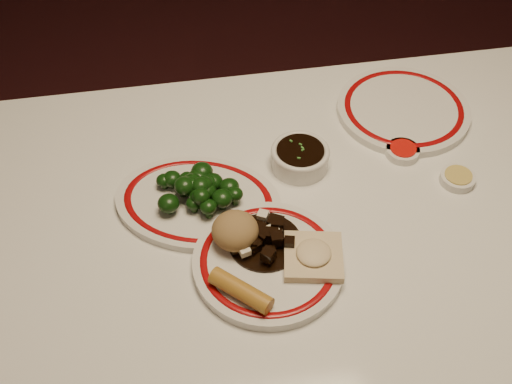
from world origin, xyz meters
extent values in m
cube|color=white|center=(0.00, 0.00, 0.73)|extent=(1.20, 0.90, 0.04)
cylinder|color=black|center=(-0.54, 0.39, 0.35)|extent=(0.06, 0.06, 0.71)
cylinder|color=black|center=(0.54, 0.39, 0.35)|extent=(0.06, 0.06, 0.71)
cylinder|color=silver|center=(-0.12, -0.06, 0.76)|extent=(0.30, 0.30, 0.02)
torus|color=#8A0708|center=(-0.12, -0.06, 0.77)|extent=(0.26, 0.26, 0.00)
ellipsoid|color=#997548|center=(-0.17, -0.01, 0.80)|extent=(0.08, 0.08, 0.06)
cylinder|color=#B17D2B|center=(-0.18, -0.12, 0.78)|extent=(0.10, 0.09, 0.03)
cube|color=beige|center=(-0.05, -0.07, 0.78)|extent=(0.11, 0.11, 0.01)
ellipsoid|color=beige|center=(-0.05, -0.07, 0.79)|extent=(0.06, 0.06, 0.02)
cylinder|color=black|center=(-0.12, -0.03, 0.77)|extent=(0.12, 0.12, 0.00)
cube|color=black|center=(-0.13, 0.01, 0.78)|extent=(0.02, 0.02, 0.02)
cube|color=black|center=(-0.17, -0.04, 0.78)|extent=(0.02, 0.02, 0.01)
cube|color=black|center=(-0.10, -0.01, 0.79)|extent=(0.03, 0.03, 0.02)
cube|color=black|center=(-0.13, -0.03, 0.78)|extent=(0.02, 0.02, 0.01)
cube|color=black|center=(-0.11, -0.04, 0.79)|extent=(0.02, 0.02, 0.02)
cube|color=black|center=(-0.15, -0.04, 0.78)|extent=(0.03, 0.03, 0.02)
cube|color=black|center=(-0.11, -0.02, 0.78)|extent=(0.03, 0.03, 0.02)
cube|color=black|center=(-0.13, -0.02, 0.78)|extent=(0.03, 0.03, 0.02)
cube|color=black|center=(-0.12, -0.01, 0.78)|extent=(0.02, 0.02, 0.02)
cube|color=black|center=(-0.15, -0.04, 0.79)|extent=(0.02, 0.02, 0.02)
cube|color=black|center=(-0.12, -0.05, 0.78)|extent=(0.02, 0.02, 0.02)
cube|color=black|center=(-0.11, -0.02, 0.78)|extent=(0.02, 0.02, 0.02)
cube|color=black|center=(-0.09, -0.05, 0.79)|extent=(0.02, 0.02, 0.02)
cube|color=black|center=(-0.15, -0.04, 0.78)|extent=(0.02, 0.02, 0.02)
cube|color=black|center=(-0.13, -0.01, 0.78)|extent=(0.03, 0.03, 0.02)
cube|color=black|center=(-0.14, -0.03, 0.78)|extent=(0.02, 0.02, 0.02)
cube|color=black|center=(-0.13, -0.07, 0.79)|extent=(0.03, 0.03, 0.02)
cube|color=black|center=(-0.10, 0.00, 0.79)|extent=(0.03, 0.03, 0.02)
cube|color=black|center=(-0.16, 0.01, 0.78)|extent=(0.02, 0.02, 0.02)
cube|color=beige|center=(-0.15, -0.01, 0.79)|extent=(0.02, 0.02, 0.01)
cube|color=beige|center=(-0.11, -0.02, 0.79)|extent=(0.02, 0.02, 0.01)
cube|color=beige|center=(-0.12, 0.01, 0.79)|extent=(0.02, 0.02, 0.01)
cube|color=beige|center=(-0.16, -0.05, 0.79)|extent=(0.02, 0.02, 0.01)
torus|color=#8A0708|center=(-0.22, 0.09, 0.77)|extent=(0.33, 0.33, 0.00)
cylinder|color=#23471C|center=(-0.28, 0.13, 0.77)|extent=(0.01, 0.01, 0.01)
ellipsoid|color=black|center=(-0.28, 0.13, 0.78)|extent=(0.03, 0.03, 0.02)
cylinder|color=#23471C|center=(-0.22, 0.08, 0.77)|extent=(0.01, 0.01, 0.01)
ellipsoid|color=black|center=(-0.22, 0.08, 0.79)|extent=(0.04, 0.04, 0.03)
cylinder|color=#23471C|center=(-0.21, 0.05, 0.77)|extent=(0.01, 0.01, 0.02)
ellipsoid|color=black|center=(-0.21, 0.05, 0.79)|extent=(0.03, 0.03, 0.02)
cylinder|color=#23471C|center=(-0.25, 0.11, 0.77)|extent=(0.01, 0.01, 0.01)
ellipsoid|color=black|center=(-0.25, 0.11, 0.79)|extent=(0.03, 0.03, 0.02)
cylinder|color=#23471C|center=(-0.27, 0.07, 0.77)|extent=(0.01, 0.01, 0.01)
ellipsoid|color=black|center=(-0.27, 0.07, 0.79)|extent=(0.04, 0.04, 0.03)
cylinder|color=#23471C|center=(-0.21, 0.14, 0.77)|extent=(0.01, 0.01, 0.01)
ellipsoid|color=black|center=(-0.21, 0.14, 0.79)|extent=(0.04, 0.04, 0.03)
cylinder|color=#23471C|center=(-0.18, 0.07, 0.77)|extent=(0.01, 0.01, 0.01)
ellipsoid|color=black|center=(-0.18, 0.07, 0.79)|extent=(0.04, 0.04, 0.03)
cylinder|color=#23471C|center=(-0.24, 0.13, 0.77)|extent=(0.01, 0.01, 0.01)
ellipsoid|color=black|center=(-0.24, 0.13, 0.78)|extent=(0.03, 0.03, 0.02)
cylinder|color=#23471C|center=(-0.22, 0.09, 0.77)|extent=(0.01, 0.01, 0.01)
ellipsoid|color=black|center=(-0.22, 0.09, 0.79)|extent=(0.04, 0.04, 0.03)
cylinder|color=#23471C|center=(-0.22, 0.13, 0.77)|extent=(0.01, 0.01, 0.01)
ellipsoid|color=black|center=(-0.22, 0.13, 0.79)|extent=(0.04, 0.04, 0.03)
cylinder|color=#23471C|center=(-0.23, 0.10, 0.77)|extent=(0.01, 0.01, 0.01)
ellipsoid|color=black|center=(-0.23, 0.10, 0.79)|extent=(0.04, 0.04, 0.03)
cylinder|color=#23471C|center=(-0.23, 0.07, 0.77)|extent=(0.01, 0.01, 0.01)
ellipsoid|color=black|center=(-0.23, 0.07, 0.78)|extent=(0.03, 0.03, 0.02)
cylinder|color=#23471C|center=(-0.26, 0.13, 0.77)|extent=(0.01, 0.01, 0.01)
ellipsoid|color=black|center=(-0.26, 0.13, 0.78)|extent=(0.03, 0.03, 0.03)
cylinder|color=#23471C|center=(-0.21, 0.09, 0.77)|extent=(0.01, 0.01, 0.01)
ellipsoid|color=black|center=(-0.21, 0.09, 0.79)|extent=(0.04, 0.04, 0.03)
cylinder|color=#23471C|center=(-0.20, 0.11, 0.77)|extent=(0.01, 0.01, 0.02)
ellipsoid|color=black|center=(-0.20, 0.11, 0.79)|extent=(0.03, 0.03, 0.03)
cylinder|color=#23471C|center=(-0.17, 0.09, 0.77)|extent=(0.01, 0.01, 0.01)
ellipsoid|color=black|center=(-0.17, 0.09, 0.79)|extent=(0.04, 0.04, 0.03)
cylinder|color=#23471C|center=(-0.19, 0.11, 0.77)|extent=(0.01, 0.01, 0.01)
ellipsoid|color=black|center=(-0.19, 0.11, 0.79)|extent=(0.03, 0.03, 0.03)
cylinder|color=#23471C|center=(-0.16, 0.07, 0.77)|extent=(0.01, 0.01, 0.02)
ellipsoid|color=black|center=(-0.16, 0.07, 0.79)|extent=(0.03, 0.03, 0.02)
ellipsoid|color=black|center=(-0.22, 0.07, 0.80)|extent=(0.03, 0.03, 0.02)
ellipsoid|color=black|center=(-0.22, 0.09, 0.80)|extent=(0.03, 0.03, 0.03)
ellipsoid|color=black|center=(-0.22, 0.07, 0.80)|extent=(0.03, 0.03, 0.02)
ellipsoid|color=black|center=(-0.23, 0.10, 0.80)|extent=(0.03, 0.03, 0.03)
ellipsoid|color=black|center=(-0.23, 0.11, 0.80)|extent=(0.03, 0.03, 0.03)
ellipsoid|color=black|center=(-0.24, 0.09, 0.80)|extent=(0.04, 0.04, 0.03)
ellipsoid|color=black|center=(-0.21, 0.09, 0.80)|extent=(0.03, 0.03, 0.03)
cylinder|color=silver|center=(-0.03, 0.16, 0.77)|extent=(0.11, 0.11, 0.04)
cylinder|color=black|center=(-0.03, 0.16, 0.79)|extent=(0.09, 0.09, 0.00)
cylinder|color=silver|center=(0.17, 0.15, 0.76)|extent=(0.06, 0.06, 0.02)
cylinder|color=red|center=(0.17, 0.15, 0.77)|extent=(0.05, 0.05, 0.00)
cylinder|color=silver|center=(0.25, 0.07, 0.76)|extent=(0.06, 0.06, 0.02)
cylinder|color=tan|center=(0.25, 0.07, 0.77)|extent=(0.05, 0.05, 0.00)
cylinder|color=silver|center=(0.22, 0.27, 0.76)|extent=(0.34, 0.34, 0.02)
torus|color=#8A0708|center=(0.22, 0.27, 0.77)|extent=(0.29, 0.29, 0.00)
camera|label=1|loc=(-0.25, -0.67, 1.61)|focal=45.00mm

